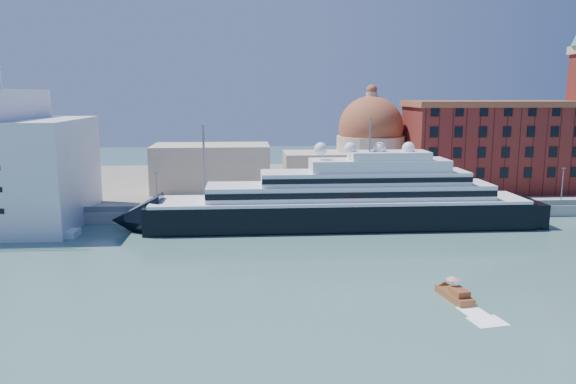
{
  "coord_description": "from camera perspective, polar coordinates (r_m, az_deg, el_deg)",
  "views": [
    {
      "loc": [
        -10.68,
        -88.53,
        27.3
      ],
      "look_at": [
        -2.87,
        18.0,
        8.35
      ],
      "focal_mm": 35.0,
      "sensor_mm": 36.0,
      "label": 1
    }
  ],
  "objects": [
    {
      "name": "water_taxi",
      "position": [
        79.44,
        16.62,
        -9.9
      ],
      "size": [
        3.29,
        6.95,
        3.17
      ],
      "rotation": [
        0.0,
        0.0,
        0.17
      ],
      "color": "maroon",
      "rests_on": "ground"
    },
    {
      "name": "service_barge",
      "position": [
        117.16,
        -23.1,
        -3.86
      ],
      "size": [
        11.8,
        4.7,
        2.6
      ],
      "rotation": [
        0.0,
        0.0,
        -0.07
      ],
      "color": "white",
      "rests_on": "ground"
    },
    {
      "name": "quay",
      "position": [
        125.72,
        0.77,
        -1.9
      ],
      "size": [
        180.0,
        10.0,
        2.5
      ],
      "primitive_type": "cube",
      "color": "gray",
      "rests_on": "ground"
    },
    {
      "name": "church",
      "position": [
        148.15,
        2.45,
        3.7
      ],
      "size": [
        66.0,
        18.0,
        25.5
      ],
      "color": "beige",
      "rests_on": "land"
    },
    {
      "name": "lamp_posts",
      "position": [
        122.07,
        -5.09,
        1.8
      ],
      "size": [
        120.8,
        2.4,
        18.0
      ],
      "color": "slate",
      "rests_on": "quay"
    },
    {
      "name": "warehouse",
      "position": [
        154.47,
        19.83,
        4.45
      ],
      "size": [
        43.0,
        19.0,
        23.25
      ],
      "color": "maroon",
      "rests_on": "land"
    },
    {
      "name": "land",
      "position": [
        165.97,
        -0.45,
        0.94
      ],
      "size": [
        260.0,
        72.0,
        2.0
      ],
      "primitive_type": "cube",
      "color": "slate",
      "rests_on": "ground"
    },
    {
      "name": "superyacht",
      "position": [
        114.99,
        4.07,
        -1.39
      ],
      "size": [
        87.89,
        12.19,
        26.27
      ],
      "color": "black",
      "rests_on": "ground"
    },
    {
      "name": "quay_fence",
      "position": [
        120.96,
        0.96,
        -1.48
      ],
      "size": [
        180.0,
        0.1,
        1.2
      ],
      "primitive_type": "cube",
      "color": "slate",
      "rests_on": "quay"
    },
    {
      "name": "ground",
      "position": [
        93.26,
        2.58,
        -6.97
      ],
      "size": [
        400.0,
        400.0,
        0.0
      ],
      "primitive_type": "plane",
      "color": "#3A6563",
      "rests_on": "ground"
    }
  ]
}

